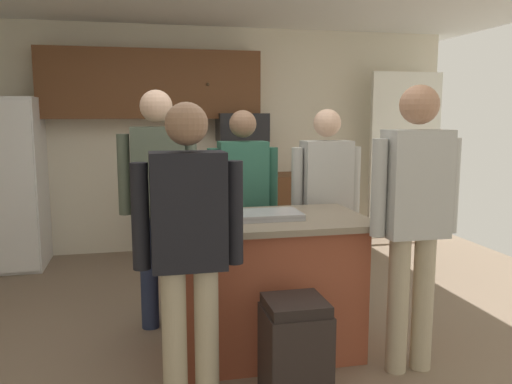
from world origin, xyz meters
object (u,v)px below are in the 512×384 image
Objects in this scene: person_host_foreground at (415,209)px; kitchen_island at (266,284)px; person_guest_left at (326,198)px; mug_blue_stoneware at (209,216)px; glass_pilsner at (214,206)px; trash_bin at (295,354)px; person_guest_right at (189,240)px; microwave_over_range at (242,127)px; glass_short_whisky at (202,215)px; serving_tray at (266,215)px; glass_stout_tall at (222,217)px; person_elder_center at (243,198)px; person_guest_by_door at (158,192)px.

kitchen_island is at bearing 0.00° from person_host_foreground.
mug_blue_stoneware is at bearing -8.26° from person_guest_left.
glass_pilsner is 0.22× the size of trash_bin.
person_host_foreground is 2.90× the size of trash_bin.
person_guest_right is 2.71× the size of trash_bin.
microwave_over_range is 3.62× the size of glass_short_whisky.
glass_short_whisky is at bearing -154.48° from serving_tray.
glass_stout_tall is (-1.14, 0.23, -0.05)m from person_host_foreground.
serving_tray is at bearing -0.80° from person_guest_right.
glass_pilsner is at bearing 2.04° from person_host_foreground.
person_elder_center is at bearing -27.07° from person_host_foreground.
mug_blue_stoneware is (0.28, -0.69, -0.06)m from person_guest_by_door.
person_guest_right is at bearing 2.54° from person_guest_left.
person_guest_by_door is at bearing 128.13° from glass_pilsner.
glass_pilsner reaches higher than glass_stout_tall.
person_guest_right is (-1.38, -0.18, -0.08)m from person_host_foreground.
kitchen_island is at bearing -0.00° from person_guest_by_door.
glass_stout_tall reaches higher than kitchen_island.
mug_blue_stoneware is 0.40m from serving_tray.
person_elder_center is 0.97m from mug_blue_stoneware.
person_guest_right reaches higher than glass_stout_tall.
mug_blue_stoneware is 0.21× the size of trash_bin.
person_host_foreground reaches higher than trash_bin.
kitchen_island is 8.54× the size of glass_short_whisky.
person_elder_center is at bearing 63.16° from glass_pilsner.
person_guest_right is at bearing 173.84° from trash_bin.
person_host_foreground is at bearing 33.70° from person_elder_center.
person_guest_left reaches higher than glass_short_whisky.
person_guest_by_door reaches higher than person_host_foreground.
person_guest_left is at bearing 74.97° from person_elder_center.
serving_tray is at bearing 1.15° from person_host_foreground.
glass_stout_tall is 0.27× the size of serving_tray.
person_guest_right is 13.76× the size of glass_stout_tall.
mug_blue_stoneware is at bearing -27.45° from person_guest_by_door.
person_guest_left is at bearing -2.61° from person_guest_right.
trash_bin is (0.44, -0.46, -0.70)m from glass_short_whisky.
serving_tray is (0.56, 0.61, -0.01)m from person_guest_right.
person_elder_center is 0.98× the size of person_guest_right.
person_elder_center is 1.04m from glass_stout_tall.
kitchen_island is 3.01× the size of serving_tray.
person_elder_center is 1.51m from person_guest_right.
person_guest_left is 13.60× the size of glass_stout_tall.
person_elder_center reaches higher than glass_short_whisky.
glass_stout_tall is 0.88× the size of glass_pilsner.
glass_stout_tall is at bearing 124.08° from trash_bin.
microwave_over_range is at bearing 82.23° from kitchen_island.
microwave_over_range is at bearing -52.49° from person_host_foreground.
person_elder_center is at bearing 71.78° from glass_stout_tall.
trash_bin is at bearing -21.88° from person_guest_by_door.
person_guest_by_door is 0.56m from glass_pilsner.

